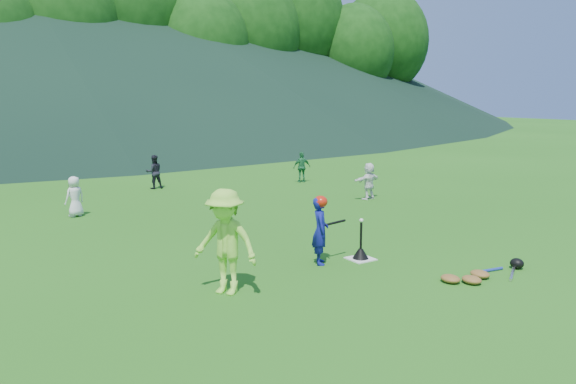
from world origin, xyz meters
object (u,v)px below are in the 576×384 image
object	(u,v)px
equipment_pile	(481,274)
batter_child	(320,231)
adult_coach	(226,242)
fielder_a	(75,197)
home_plate	(360,259)
batting_tee	(361,253)
fielder_d	(369,181)
fielder_b	(154,172)
fielder_c	(302,167)

from	to	relation	value
equipment_pile	batter_child	bearing A→B (deg)	130.43
batter_child	adult_coach	distance (m)	2.17
fielder_a	equipment_pile	world-z (taller)	fielder_a
home_plate	adult_coach	distance (m)	3.02
batter_child	batting_tee	xyz separation A→B (m)	(0.79, -0.19, -0.48)
batting_tee	equipment_pile	bearing A→B (deg)	-62.36
batter_child	fielder_d	bearing A→B (deg)	-18.98
fielder_b	fielder_a	bearing A→B (deg)	49.96
adult_coach	fielder_c	xyz separation A→B (m)	(7.17, 8.61, -0.28)
fielder_c	fielder_d	size ratio (longest dim) A/B	0.99
equipment_pile	batting_tee	bearing A→B (deg)	117.64
fielder_a	fielder_d	distance (m)	8.02
fielder_a	equipment_pile	bearing A→B (deg)	97.69
fielder_b	equipment_pile	bearing A→B (deg)	102.85
fielder_a	fielder_c	distance (m)	8.05
batting_tee	fielder_b	bearing A→B (deg)	93.02
equipment_pile	adult_coach	bearing A→B (deg)	157.51
batter_child	equipment_pile	distance (m)	2.80
batter_child	fielder_c	size ratio (longest dim) A/B	1.15
home_plate	fielder_a	xyz separation A→B (m)	(-3.62, 6.71, 0.50)
adult_coach	batting_tee	size ratio (longest dim) A/B	2.39
batter_child	fielder_d	size ratio (longest dim) A/B	1.14
fielder_b	home_plate	bearing A→B (deg)	98.49
adult_coach	fielder_c	world-z (taller)	adult_coach
batter_child	fielder_b	size ratio (longest dim) A/B	1.11
fielder_a	batting_tee	bearing A→B (deg)	97.84
adult_coach	equipment_pile	world-z (taller)	adult_coach
adult_coach	fielder_c	distance (m)	11.20
home_plate	fielder_d	bearing A→B (deg)	48.15
fielder_b	batting_tee	world-z (taller)	fielder_b
batter_child	fielder_a	bearing A→B (deg)	52.54
adult_coach	fielder_a	size ratio (longest dim) A/B	1.60
fielder_b	fielder_c	xyz separation A→B (m)	(4.79, -1.45, -0.02)
adult_coach	fielder_d	bearing A→B (deg)	90.91
fielder_c	fielder_d	distance (m)	3.71
home_plate	fielder_b	world-z (taller)	fielder_b
fielder_b	batting_tee	xyz separation A→B (m)	(0.51, -9.76, -0.42)
home_plate	fielder_b	distance (m)	9.79
equipment_pile	fielder_d	bearing A→B (deg)	64.32
fielder_b	batting_tee	distance (m)	9.78
batting_tee	home_plate	bearing A→B (deg)	0.00
home_plate	fielder_d	size ratio (longest dim) A/B	0.42
fielder_d	equipment_pile	bearing A→B (deg)	54.74
batter_child	fielder_a	distance (m)	7.11
batter_child	adult_coach	xyz separation A→B (m)	(-2.11, -0.48, 0.20)
fielder_c	adult_coach	bearing A→B (deg)	62.33
equipment_pile	fielder_b	bearing A→B (deg)	97.38
home_plate	batting_tee	xyz separation A→B (m)	(0.00, 0.00, 0.12)
fielder_b	equipment_pile	size ratio (longest dim) A/B	0.61
fielder_c	batting_tee	world-z (taller)	fielder_c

